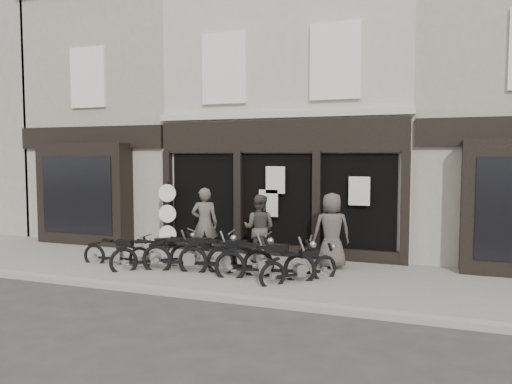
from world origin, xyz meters
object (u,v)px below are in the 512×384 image
(motorcycle_2, at_px, (190,258))
(man_right, at_px, (332,231))
(man_centre, at_px, (259,228))
(advert_sign_post, at_px, (168,219))
(motorcycle_1, at_px, (155,256))
(man_left, at_px, (205,224))
(motorcycle_0, at_px, (118,255))
(motorcycle_5, at_px, (300,269))
(motorcycle_4, at_px, (266,265))
(motorcycle_3, at_px, (226,260))

(motorcycle_2, height_order, man_right, man_right)
(man_centre, relative_size, advert_sign_post, 0.83)
(advert_sign_post, bearing_deg, man_right, -20.22)
(motorcycle_1, distance_m, man_left, 1.69)
(motorcycle_0, distance_m, man_left, 2.38)
(motorcycle_2, distance_m, motorcycle_5, 2.75)
(motorcycle_4, xyz_separation_m, man_left, (-2.27, 1.47, 0.65))
(motorcycle_2, bearing_deg, motorcycle_0, 167.34)
(motorcycle_4, height_order, advert_sign_post, advert_sign_post)
(motorcycle_3, distance_m, motorcycle_5, 1.83)
(motorcycle_0, height_order, advert_sign_post, advert_sign_post)
(man_right, bearing_deg, motorcycle_1, -3.74)
(motorcycle_5, bearing_deg, man_centre, 85.31)
(motorcycle_4, distance_m, man_centre, 1.94)
(man_left, bearing_deg, advert_sign_post, -46.46)
(motorcycle_0, bearing_deg, man_centre, 20.53)
(motorcycle_0, xyz_separation_m, motorcycle_2, (2.12, -0.03, 0.08))
(motorcycle_3, bearing_deg, motorcycle_5, -8.77)
(motorcycle_0, xyz_separation_m, motorcycle_5, (4.87, -0.02, 0.02))
(motorcycle_3, relative_size, man_centre, 1.33)
(man_centre, bearing_deg, motorcycle_2, 51.73)
(motorcycle_3, bearing_deg, motorcycle_4, -14.74)
(motorcycle_3, distance_m, man_right, 2.71)
(motorcycle_4, distance_m, motorcycle_5, 0.79)
(motorcycle_3, distance_m, man_left, 1.92)
(motorcycle_3, distance_m, advert_sign_post, 3.52)
(motorcycle_1, distance_m, motorcycle_4, 2.96)
(motorcycle_4, height_order, man_left, man_left)
(motorcycle_1, bearing_deg, motorcycle_2, -45.24)
(motorcycle_2, height_order, advert_sign_post, advert_sign_post)
(motorcycle_1, bearing_deg, motorcycle_0, 133.79)
(motorcycle_4, bearing_deg, advert_sign_post, 138.43)
(motorcycle_3, bearing_deg, man_centre, 73.25)
(motorcycle_4, bearing_deg, motorcycle_5, -5.30)
(motorcycle_0, relative_size, motorcycle_5, 1.16)
(man_left, bearing_deg, motorcycle_5, 134.42)
(advert_sign_post, bearing_deg, motorcycle_2, -61.94)
(motorcycle_1, xyz_separation_m, motorcycle_5, (3.74, 0.00, -0.03))
(motorcycle_3, relative_size, motorcycle_4, 1.02)
(man_centre, bearing_deg, man_left, 6.56)
(motorcycle_1, bearing_deg, motorcycle_5, -44.97)
(motorcycle_2, xyz_separation_m, motorcycle_3, (0.93, 0.06, -0.00))
(motorcycle_0, relative_size, motorcycle_3, 0.82)
(motorcycle_2, relative_size, motorcycle_3, 0.99)
(man_left, bearing_deg, motorcycle_4, 125.88)
(motorcycle_1, relative_size, motorcycle_4, 0.74)
(man_right, height_order, advert_sign_post, advert_sign_post)
(motorcycle_5, distance_m, man_left, 3.42)
(man_left, bearing_deg, man_right, 160.62)
(man_right, xyz_separation_m, advert_sign_post, (-5.00, 0.63, -0.02))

